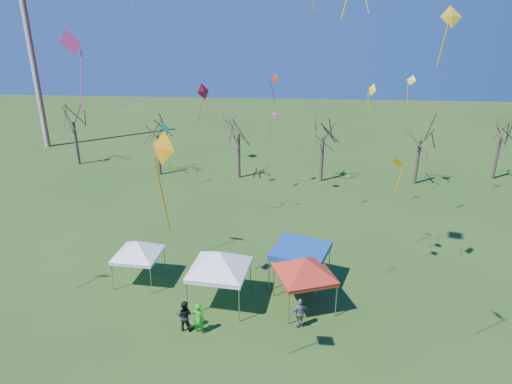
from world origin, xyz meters
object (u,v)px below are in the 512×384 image
at_px(tree_0, 71,107).
at_px(tent_red, 305,261).
at_px(radio_mast, 30,43).
at_px(tree_4, 422,124).
at_px(tree_5, 503,124).
at_px(tent_white_mid, 219,255).
at_px(tent_white_west, 137,244).
at_px(person_green, 199,318).
at_px(tree_1, 156,120).
at_px(tree_2, 238,117).
at_px(tree_3, 324,122).
at_px(person_grey, 300,313).
at_px(tent_blue, 301,251).
at_px(person_dark, 184,316).

distance_m(tree_0, tent_red, 35.14).
distance_m(radio_mast, tree_4, 44.96).
xyz_separation_m(tree_5, tent_white_mid, (-24.72, -23.48, -2.51)).
relative_size(tree_5, tent_white_west, 2.01).
relative_size(radio_mast, person_green, 13.92).
relative_size(tree_1, tree_4, 0.96).
height_order(tree_0, tree_1, tree_0).
bearing_deg(tree_2, tree_4, -1.22).
relative_size(tree_3, tent_white_west, 2.13).
bearing_deg(tree_4, radio_mast, 167.01).
distance_m(tree_0, tent_white_mid, 31.93).
bearing_deg(tree_4, person_grey, -116.72).
relative_size(tent_white_west, tent_white_mid, 0.83).
bearing_deg(person_grey, person_green, -11.97).
bearing_deg(tent_blue, radio_mast, 137.60).
xyz_separation_m(tree_2, tree_4, (17.72, -0.38, -0.23)).
height_order(tree_4, tent_blue, tree_4).
relative_size(tree_4, tree_5, 1.06).
xyz_separation_m(tent_blue, person_dark, (-6.24, -5.03, -1.44)).
distance_m(tree_1, tent_blue, 24.58).
xyz_separation_m(tree_3, person_green, (-7.77, -24.18, -5.18)).
bearing_deg(person_grey, tree_5, -149.58).
relative_size(radio_mast, tree_4, 3.17).
bearing_deg(tree_5, person_green, -134.17).
xyz_separation_m(radio_mast, tent_blue, (31.69, -28.93, -10.17)).
xyz_separation_m(tree_0, tent_blue, (24.53, -22.32, -4.15)).
bearing_deg(tent_white_mid, tree_2, 93.58).
relative_size(tent_blue, person_grey, 2.29).
distance_m(tree_4, tent_red, 24.42).
bearing_deg(tree_3, tent_white_west, -122.69).
relative_size(tent_red, tent_blue, 0.98).
relative_size(tent_red, person_grey, 2.23).
relative_size(tree_1, tree_3, 0.95).
distance_m(tree_2, tree_5, 26.15).
height_order(tree_1, person_grey, tree_1).
bearing_deg(tree_2, tent_white_mid, -86.42).
height_order(tree_2, tent_white_west, tree_2).
xyz_separation_m(tree_5, person_green, (-25.46, -26.20, -4.83)).
relative_size(tree_0, person_green, 4.70).
height_order(tree_5, tent_blue, tree_5).
xyz_separation_m(tree_2, person_dark, (-0.18, -24.34, -5.40)).
bearing_deg(tent_red, tent_white_mid, -178.97).
height_order(tent_white_mid, person_grey, tent_white_mid).
relative_size(tree_1, person_dark, 4.24).
distance_m(tree_5, person_dark, 37.30).
xyz_separation_m(radio_mast, tent_white_west, (21.53, -29.44, -9.84)).
height_order(tree_1, tree_3, tree_3).
height_order(tree_0, tree_2, tree_0).
bearing_deg(person_green, radio_mast, -37.60).
bearing_deg(person_dark, person_grey, -169.23).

